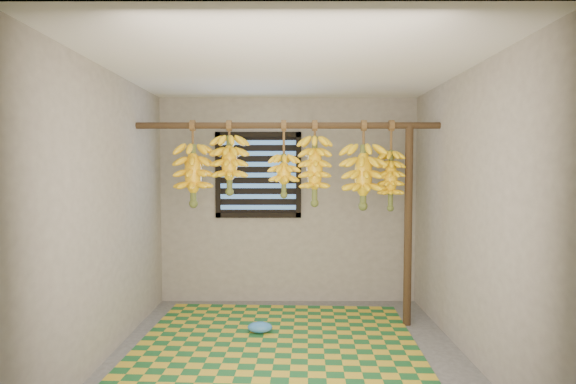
{
  "coord_description": "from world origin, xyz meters",
  "views": [
    {
      "loc": [
        0.01,
        -3.76,
        1.58
      ],
      "look_at": [
        0.0,
        0.55,
        1.35
      ],
      "focal_mm": 28.0,
      "sensor_mm": 36.0,
      "label": 1
    }
  ],
  "objects_px": {
    "plastic_bag": "(260,327)",
    "banana_bunch_e": "(363,176)",
    "banana_bunch_f": "(391,180)",
    "banana_bunch_c": "(284,175)",
    "support_post": "(408,226)",
    "banana_bunch_b": "(229,165)",
    "banana_bunch_d": "(315,171)",
    "woven_mat": "(278,339)",
    "banana_bunch_a": "(193,175)"
  },
  "relations": [
    {
      "from": "banana_bunch_c",
      "to": "banana_bunch_f",
      "type": "relative_size",
      "value": 0.85
    },
    {
      "from": "banana_bunch_b",
      "to": "support_post",
      "type": "bearing_deg",
      "value": 0.0
    },
    {
      "from": "support_post",
      "to": "plastic_bag",
      "type": "height_order",
      "value": "support_post"
    },
    {
      "from": "banana_bunch_e",
      "to": "banana_bunch_f",
      "type": "xyz_separation_m",
      "value": [
        0.27,
        0.0,
        -0.04
      ]
    },
    {
      "from": "plastic_bag",
      "to": "support_post",
      "type": "bearing_deg",
      "value": 9.49
    },
    {
      "from": "banana_bunch_a",
      "to": "banana_bunch_e",
      "type": "relative_size",
      "value": 0.97
    },
    {
      "from": "plastic_bag",
      "to": "banana_bunch_c",
      "type": "distance_m",
      "value": 1.49
    },
    {
      "from": "banana_bunch_a",
      "to": "banana_bunch_b",
      "type": "xyz_separation_m",
      "value": [
        0.36,
        -0.0,
        0.1
      ]
    },
    {
      "from": "banana_bunch_f",
      "to": "woven_mat",
      "type": "bearing_deg",
      "value": -160.67
    },
    {
      "from": "support_post",
      "to": "banana_bunch_b",
      "type": "relative_size",
      "value": 2.75
    },
    {
      "from": "plastic_bag",
      "to": "banana_bunch_d",
      "type": "xyz_separation_m",
      "value": [
        0.53,
        0.25,
        1.49
      ]
    },
    {
      "from": "banana_bunch_a",
      "to": "banana_bunch_e",
      "type": "height_order",
      "value": "same"
    },
    {
      "from": "banana_bunch_a",
      "to": "banana_bunch_b",
      "type": "distance_m",
      "value": 0.38
    },
    {
      "from": "woven_mat",
      "to": "banana_bunch_f",
      "type": "relative_size",
      "value": 2.81
    },
    {
      "from": "banana_bunch_b",
      "to": "banana_bunch_e",
      "type": "bearing_deg",
      "value": 0.0
    },
    {
      "from": "woven_mat",
      "to": "banana_bunch_e",
      "type": "relative_size",
      "value": 2.87
    },
    {
      "from": "support_post",
      "to": "banana_bunch_c",
      "type": "distance_m",
      "value": 1.34
    },
    {
      "from": "plastic_bag",
      "to": "woven_mat",
      "type": "bearing_deg",
      "value": -39.75
    },
    {
      "from": "banana_bunch_a",
      "to": "banana_bunch_c",
      "type": "bearing_deg",
      "value": -0.0
    },
    {
      "from": "banana_bunch_c",
      "to": "banana_bunch_d",
      "type": "relative_size",
      "value": 0.9
    },
    {
      "from": "plastic_bag",
      "to": "banana_bunch_f",
      "type": "height_order",
      "value": "banana_bunch_f"
    },
    {
      "from": "banana_bunch_d",
      "to": "woven_mat",
      "type": "bearing_deg",
      "value": -132.45
    },
    {
      "from": "plastic_bag",
      "to": "banana_bunch_e",
      "type": "bearing_deg",
      "value": 13.58
    },
    {
      "from": "banana_bunch_b",
      "to": "banana_bunch_d",
      "type": "height_order",
      "value": "same"
    },
    {
      "from": "plastic_bag",
      "to": "banana_bunch_a",
      "type": "height_order",
      "value": "banana_bunch_a"
    },
    {
      "from": "banana_bunch_f",
      "to": "banana_bunch_c",
      "type": "bearing_deg",
      "value": 180.0
    },
    {
      "from": "banana_bunch_d",
      "to": "banana_bunch_c",
      "type": "bearing_deg",
      "value": 180.0
    },
    {
      "from": "banana_bunch_b",
      "to": "banana_bunch_c",
      "type": "height_order",
      "value": "same"
    },
    {
      "from": "banana_bunch_b",
      "to": "banana_bunch_d",
      "type": "xyz_separation_m",
      "value": [
        0.85,
        0.0,
        -0.06
      ]
    },
    {
      "from": "banana_bunch_f",
      "to": "banana_bunch_d",
      "type": "bearing_deg",
      "value": 180.0
    },
    {
      "from": "woven_mat",
      "to": "banana_bunch_a",
      "type": "bearing_deg",
      "value": 155.32
    },
    {
      "from": "support_post",
      "to": "banana_bunch_d",
      "type": "distance_m",
      "value": 1.09
    },
    {
      "from": "banana_bunch_a",
      "to": "plastic_bag",
      "type": "bearing_deg",
      "value": -19.96
    },
    {
      "from": "woven_mat",
      "to": "banana_bunch_f",
      "type": "xyz_separation_m",
      "value": [
        1.11,
        0.39,
        1.46
      ]
    },
    {
      "from": "woven_mat",
      "to": "banana_bunch_d",
      "type": "xyz_separation_m",
      "value": [
        0.36,
        0.39,
        1.55
      ]
    },
    {
      "from": "support_post",
      "to": "banana_bunch_a",
      "type": "height_order",
      "value": "banana_bunch_a"
    },
    {
      "from": "support_post",
      "to": "banana_bunch_c",
      "type": "bearing_deg",
      "value": 180.0
    },
    {
      "from": "banana_bunch_c",
      "to": "banana_bunch_a",
      "type": "bearing_deg",
      "value": 180.0
    },
    {
      "from": "plastic_bag",
      "to": "banana_bunch_e",
      "type": "height_order",
      "value": "banana_bunch_e"
    },
    {
      "from": "banana_bunch_d",
      "to": "banana_bunch_f",
      "type": "relative_size",
      "value": 0.94
    },
    {
      "from": "support_post",
      "to": "plastic_bag",
      "type": "distance_m",
      "value": 1.76
    },
    {
      "from": "banana_bunch_b",
      "to": "banana_bunch_d",
      "type": "distance_m",
      "value": 0.85
    },
    {
      "from": "plastic_bag",
      "to": "banana_bunch_e",
      "type": "relative_size",
      "value": 0.28
    },
    {
      "from": "woven_mat",
      "to": "banana_bunch_c",
      "type": "distance_m",
      "value": 1.55
    },
    {
      "from": "support_post",
      "to": "banana_bunch_e",
      "type": "relative_size",
      "value": 2.3
    },
    {
      "from": "support_post",
      "to": "banana_bunch_b",
      "type": "height_order",
      "value": "banana_bunch_b"
    },
    {
      "from": "banana_bunch_c",
      "to": "banana_bunch_e",
      "type": "height_order",
      "value": "same"
    },
    {
      "from": "support_post",
      "to": "banana_bunch_f",
      "type": "xyz_separation_m",
      "value": [
        -0.18,
        0.0,
        0.46
      ]
    },
    {
      "from": "banana_bunch_e",
      "to": "banana_bunch_d",
      "type": "bearing_deg",
      "value": 180.0
    },
    {
      "from": "banana_bunch_a",
      "to": "banana_bunch_e",
      "type": "xyz_separation_m",
      "value": [
        1.69,
        -0.0,
        -0.01
      ]
    }
  ]
}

